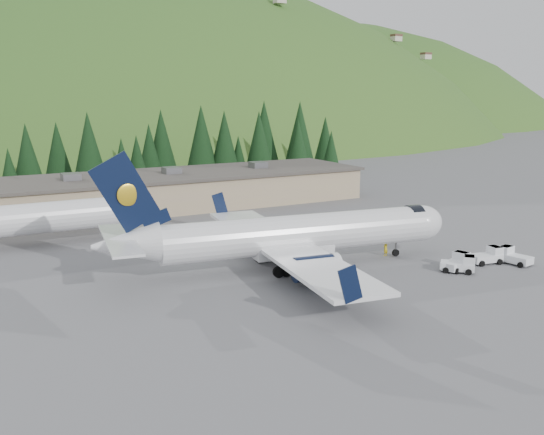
{
  "coord_description": "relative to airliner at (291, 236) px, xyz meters",
  "views": [
    {
      "loc": [
        -31.14,
        -50.5,
        17.36
      ],
      "look_at": [
        0.0,
        6.0,
        4.0
      ],
      "focal_mm": 40.0,
      "sensor_mm": 36.0,
      "label": 1
    }
  ],
  "objects": [
    {
      "name": "ground",
      "position": [
        1.08,
        -0.16,
        -3.29
      ],
      "size": [
        600.0,
        600.0,
        0.0
      ],
      "primitive_type": "plane",
      "color": "#57575C"
    },
    {
      "name": "airliner",
      "position": [
        0.0,
        0.0,
        0.0
      ],
      "size": [
        37.2,
        35.04,
        12.35
      ],
      "rotation": [
        0.0,
        0.0,
        -0.14
      ],
      "color": "white",
      "rests_on": "ground"
    },
    {
      "name": "second_airliner",
      "position": [
        -23.85,
        21.84,
        0.03
      ],
      "size": [
        27.5,
        11.0,
        10.05
      ],
      "color": "white",
      "rests_on": "ground"
    },
    {
      "name": "baggage_tug_a",
      "position": [
        14.19,
        -8.63,
        -2.53
      ],
      "size": [
        3.46,
        2.53,
        1.69
      ],
      "rotation": [
        0.0,
        0.0,
        0.25
      ],
      "color": "white",
      "rests_on": "ground"
    },
    {
      "name": "baggage_tug_b",
      "position": [
        18.75,
        -8.48,
        -2.51
      ],
      "size": [
        3.49,
        2.44,
        1.73
      ],
      "rotation": [
        0.0,
        0.0,
        -0.18
      ],
      "color": "white",
      "rests_on": "ground"
    },
    {
      "name": "baggage_tug_c",
      "position": [
        20.84,
        -9.8,
        -2.52
      ],
      "size": [
        2.41,
        3.46,
        1.72
      ],
      "rotation": [
        0.0,
        0.0,
        1.75
      ],
      "color": "white",
      "rests_on": "ground"
    },
    {
      "name": "terminal_building",
      "position": [
        -3.93,
        37.84,
        -0.67
      ],
      "size": [
        71.0,
        17.0,
        6.1
      ],
      "color": "tan",
      "rests_on": "ground"
    },
    {
      "name": "baggage_tug_d",
      "position": [
        13.87,
        -9.43,
        -2.53
      ],
      "size": [
        3.38,
        3.42,
        1.71
      ],
      "rotation": [
        0.0,
        0.0,
        -0.8
      ],
      "color": "white",
      "rests_on": "ground"
    },
    {
      "name": "ramp_worker",
      "position": [
        11.27,
        -1.12,
        -2.44
      ],
      "size": [
        0.7,
        0.55,
        1.7
      ],
      "primitive_type": "imported",
      "rotation": [
        0.0,
        0.0,
        3.39
      ],
      "color": "gold",
      "rests_on": "ground"
    },
    {
      "name": "tree_line",
      "position": [
        -2.11,
        61.38,
        4.32
      ],
      "size": [
        112.48,
        18.26,
        14.36
      ],
      "color": "black",
      "rests_on": "ground"
    },
    {
      "name": "hills",
      "position": [
        54.41,
        207.23,
        -86.09
      ],
      "size": [
        614.0,
        330.0,
        300.0
      ],
      "color": "#20551D",
      "rests_on": "ground"
    }
  ]
}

